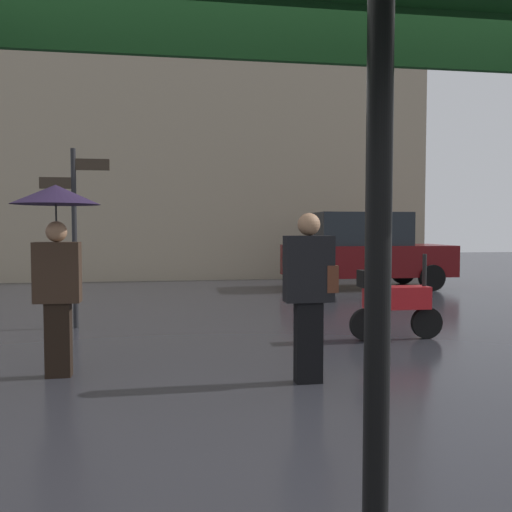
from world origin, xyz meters
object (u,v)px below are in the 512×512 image
object	(u,v)px
pedestrian_with_umbrella	(56,232)
parked_scooter	(394,301)
street_signpost	(75,220)
parked_car_left	(364,250)
pedestrian_with_bag	(310,287)

from	to	relation	value
pedestrian_with_umbrella	parked_scooter	xyz separation A→B (m)	(4.37, 1.29, -1.02)
parked_scooter	pedestrian_with_umbrella	bearing A→B (deg)	-159.54
parked_scooter	street_signpost	world-z (taller)	street_signpost
street_signpost	parked_scooter	bearing A→B (deg)	-19.39
pedestrian_with_umbrella	parked_car_left	bearing A→B (deg)	177.64
parked_scooter	street_signpost	size ratio (longest dim) A/B	0.48
pedestrian_with_umbrella	street_signpost	world-z (taller)	street_signpost
pedestrian_with_bag	street_signpost	size ratio (longest dim) A/B	0.62
parked_car_left	parked_scooter	bearing A→B (deg)	-100.82
pedestrian_with_umbrella	street_signpost	distance (m)	2.96
pedestrian_with_bag	parked_scooter	size ratio (longest dim) A/B	1.27
pedestrian_with_bag	pedestrian_with_umbrella	bearing A→B (deg)	-177.90
parked_car_left	pedestrian_with_umbrella	bearing A→B (deg)	-123.23
pedestrian_with_umbrella	parked_car_left	distance (m)	10.05
street_signpost	pedestrian_with_umbrella	bearing A→B (deg)	-84.00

